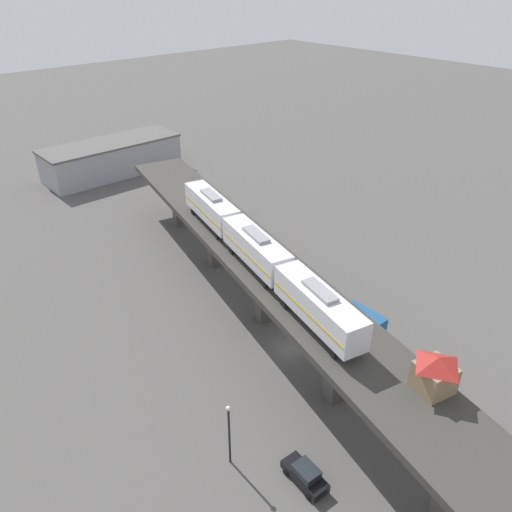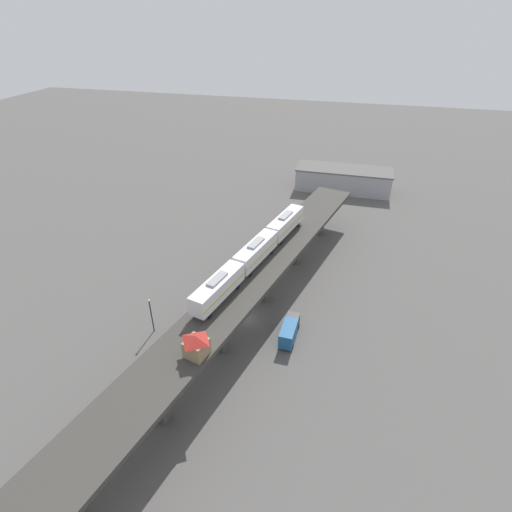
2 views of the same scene
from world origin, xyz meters
TOP-DOWN VIEW (x-y plane):
  - ground_plane at (0.00, 0.00)m, footprint 400.00×400.00m
  - elevated_viaduct at (-0.04, -0.19)m, footprint 29.86×91.39m
  - subway_train at (0.04, 6.11)m, footprint 11.50×36.81m
  - signal_hut at (-1.87, -17.89)m, footprint 3.89×3.89m
  - street_car_black at (-11.37, -13.06)m, footprint 2.23×4.53m
  - delivery_truck at (8.30, -2.98)m, footprint 2.57×7.27m
  - street_lamp at (-14.90, -7.25)m, footprint 0.44×0.44m
  - warehouse_building at (12.00, 65.48)m, footprint 28.60×10.30m

SIDE VIEW (x-z plane):
  - ground_plane at x=0.00m, z-range 0.00..0.00m
  - street_car_black at x=-11.37m, z-range -0.01..1.88m
  - delivery_truck at x=8.30m, z-range 0.16..3.36m
  - warehouse_building at x=12.00m, z-range 0.01..6.81m
  - street_lamp at x=-14.90m, z-range 0.64..7.58m
  - elevated_viaduct at x=-0.04m, z-range 2.95..11.23m
  - signal_hut at x=-1.87m, z-range 8.38..11.78m
  - subway_train at x=0.04m, z-range 8.60..13.05m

